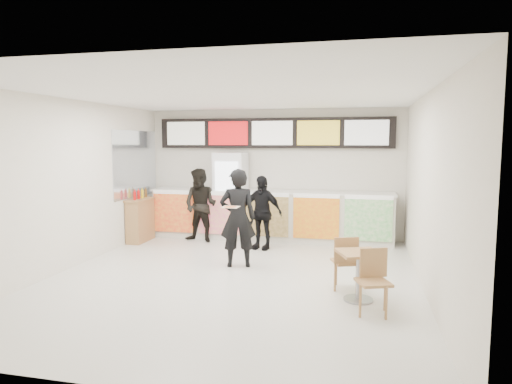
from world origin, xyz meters
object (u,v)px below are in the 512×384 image
(service_counter, at_px, (270,215))
(customer_left, at_px, (201,205))
(condiment_ledge, at_px, (140,220))
(customer_mid, at_px, (261,212))
(cafe_table, at_px, (359,267))
(drinks_fridge, at_px, (231,195))
(customer_main, at_px, (238,218))

(service_counter, xyz_separation_m, customer_left, (-1.48, -0.54, 0.25))
(service_counter, bearing_deg, condiment_ledge, -163.76)
(customer_mid, height_order, cafe_table, customer_mid)
(drinks_fridge, distance_m, cafe_table, 4.78)
(customer_main, xyz_separation_m, customer_left, (-1.36, 1.81, -0.06))
(drinks_fridge, height_order, customer_mid, drinks_fridge)
(condiment_ledge, bearing_deg, cafe_table, -30.63)
(drinks_fridge, relative_size, condiment_ledge, 1.73)
(drinks_fridge, distance_m, customer_left, 0.80)
(drinks_fridge, bearing_deg, cafe_table, -51.35)
(cafe_table, relative_size, condiment_ledge, 1.28)
(customer_left, bearing_deg, condiment_ledge, -158.01)
(customer_left, distance_m, customer_mid, 1.53)
(customer_left, distance_m, condiment_ledge, 1.41)
(condiment_ledge, bearing_deg, drinks_fridge, 23.96)
(drinks_fridge, xyz_separation_m, customer_main, (0.82, -2.37, -0.11))
(cafe_table, xyz_separation_m, condiment_ledge, (-4.85, 2.87, 0.01))
(condiment_ledge, bearing_deg, service_counter, 16.24)
(customer_left, bearing_deg, customer_mid, -4.01)
(drinks_fridge, bearing_deg, customer_main, -70.83)
(service_counter, relative_size, customer_mid, 3.58)
(condiment_ledge, bearing_deg, customer_left, 11.72)
(customer_main, bearing_deg, service_counter, -109.33)
(cafe_table, bearing_deg, customer_main, 126.79)
(service_counter, relative_size, condiment_ledge, 4.80)
(customer_left, relative_size, cafe_table, 1.11)
(customer_main, relative_size, condiment_ledge, 1.53)
(customer_main, bearing_deg, drinks_fridge, -87.46)
(cafe_table, distance_m, condiment_ledge, 5.64)
(service_counter, height_order, cafe_table, service_counter)
(customer_mid, xyz_separation_m, condiment_ledge, (-2.83, 0.10, -0.28))
(cafe_table, bearing_deg, customer_left, 116.87)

